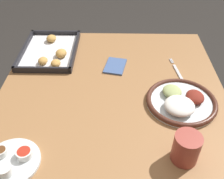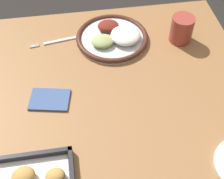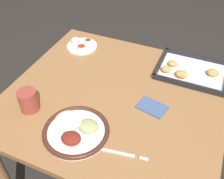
{
  "view_description": "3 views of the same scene",
  "coord_description": "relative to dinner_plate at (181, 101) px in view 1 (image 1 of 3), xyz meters",
  "views": [
    {
      "loc": [
        -0.82,
        -0.02,
        1.45
      ],
      "look_at": [
        -0.02,
        0.0,
        0.78
      ],
      "focal_mm": 42.0,
      "sensor_mm": 36.0,
      "label": 1
    },
    {
      "loc": [
        0.08,
        0.63,
        1.54
      ],
      "look_at": [
        -0.02,
        0.0,
        0.78
      ],
      "focal_mm": 50.0,
      "sensor_mm": 36.0,
      "label": 2
    },
    {
      "loc": [
        0.34,
        -0.83,
        1.61
      ],
      "look_at": [
        -0.02,
        0.0,
        0.78
      ],
      "focal_mm": 42.0,
      "sensor_mm": 36.0,
      "label": 3
    }
  ],
  "objects": [
    {
      "name": "baking_tray",
      "position": [
        0.36,
        0.58,
        -0.0
      ],
      "size": [
        0.35,
        0.27,
        0.04
      ],
      "color": "black",
      "rests_on": "dining_table"
    },
    {
      "name": "dining_table",
      "position": [
        0.07,
        0.27,
        -0.13
      ],
      "size": [
        1.01,
        0.93,
        0.75
      ],
      "color": "olive",
      "rests_on": "ground_plane"
    },
    {
      "name": "napkin",
      "position": [
        0.25,
        0.26,
        -0.01
      ],
      "size": [
        0.14,
        0.11,
        0.01
      ],
      "color": "#3F598C",
      "rests_on": "dining_table"
    },
    {
      "name": "saucer_plate",
      "position": [
        -0.28,
        0.57,
        -0.0
      ],
      "size": [
        0.18,
        0.18,
        0.04
      ],
      "color": "silver",
      "rests_on": "dining_table"
    },
    {
      "name": "drinking_cup",
      "position": [
        -0.25,
        0.04,
        0.04
      ],
      "size": [
        0.08,
        0.08,
        0.1
      ],
      "color": "#993D33",
      "rests_on": "dining_table"
    },
    {
      "name": "fork",
      "position": [
        0.2,
        -0.03,
        -0.01
      ],
      "size": [
        0.22,
        0.05,
        0.0
      ],
      "rotation": [
        0.0,
        0.0,
        0.15
      ],
      "color": "silver",
      "rests_on": "dining_table"
    },
    {
      "name": "dinner_plate",
      "position": [
        0.0,
        0.0,
        0.0
      ],
      "size": [
        0.27,
        0.27,
        0.05
      ],
      "color": "silver",
      "rests_on": "dining_table"
    }
  ]
}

